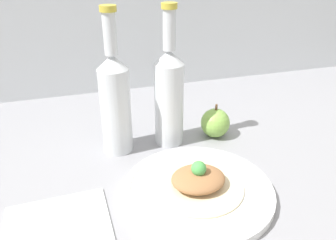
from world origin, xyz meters
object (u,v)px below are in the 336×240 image
at_px(plate, 198,189).
at_px(apple, 215,123).
at_px(cider_bottle_left, 115,100).
at_px(plated_food, 198,180).
at_px(cider_bottle_right, 169,94).

distance_m(plate, apple, 0.24).
height_order(cider_bottle_left, apple, cider_bottle_left).
relative_size(plate, apple, 3.33).
xyz_separation_m(plated_food, cider_bottle_right, (0.01, 0.21, 0.09)).
bearing_deg(cider_bottle_right, plated_food, -91.68).
bearing_deg(cider_bottle_left, plate, -60.18).
height_order(plate, cider_bottle_right, cider_bottle_right).
bearing_deg(plated_food, plate, 90.00).
bearing_deg(apple, cider_bottle_left, 178.22).
xyz_separation_m(cider_bottle_left, apple, (0.24, -0.01, -0.09)).
height_order(plated_food, cider_bottle_right, cider_bottle_right).
distance_m(plate, cider_bottle_left, 0.26).
bearing_deg(cider_bottle_left, cider_bottle_right, 0.00).
distance_m(plated_food, cider_bottle_left, 0.25).
height_order(plated_food, apple, apple).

